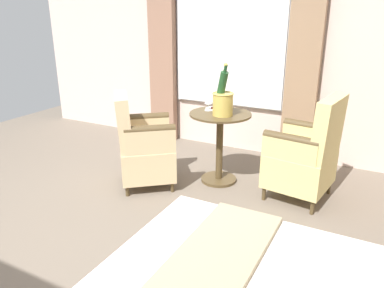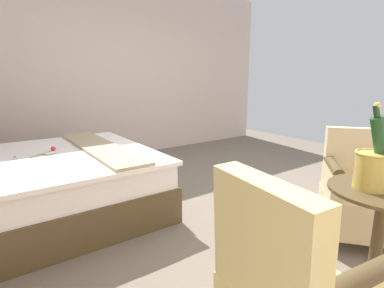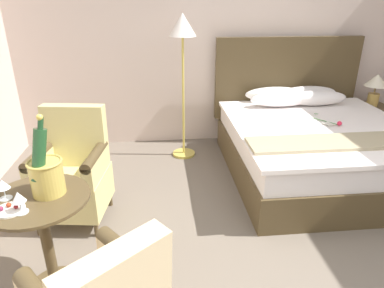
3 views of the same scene
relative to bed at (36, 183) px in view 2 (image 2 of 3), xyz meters
The scene contains 6 objects.
ground_plane 2.03m from the bed, 113.67° to the right, with size 7.32×7.32×0.00m, color #6D6154.
wall_far_side 2.88m from the bed, 43.70° to the right, with size 0.12×5.94×2.98m.
bed is the anchor object (origin of this frame).
side_table_round 2.87m from the bed, 148.42° to the right, with size 0.62×0.62×0.73m.
champagne_bucket 2.84m from the bed, 148.59° to the right, with size 0.21×0.21×0.51m.
armchair_facing_bed 2.94m from the bed, 132.95° to the right, with size 0.75×0.75×0.95m.
Camera 2 is at (-2.32, 2.20, 1.38)m, focal length 28.00 mm.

